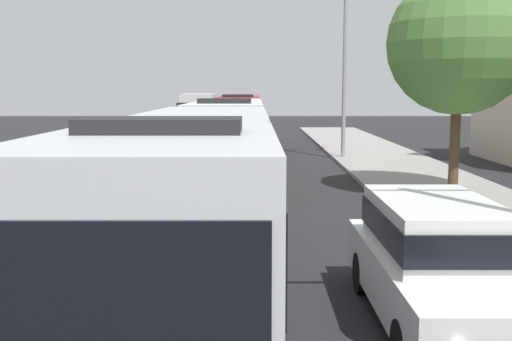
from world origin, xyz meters
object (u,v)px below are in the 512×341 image
white_suv (433,258)px  box_truck_oncoming (197,113)px  bus_lead (194,196)px  streetlamp_mid (343,49)px  bus_second_in_line (228,136)px  bus_middle (238,118)px  roadside_tree (457,43)px

white_suv → box_truck_oncoming: bearing=101.0°
bus_lead → streetlamp_mid: streetlamp_mid is taller
bus_second_in_line → streetlamp_mid: bearing=48.5°
bus_middle → streetlamp_mid: 10.22m
roadside_tree → box_truck_oncoming: bearing=112.9°
bus_second_in_line → bus_middle: bearing=90.0°
bus_second_in_line → box_truck_oncoming: size_ratio=1.64×
bus_lead → bus_second_in_line: 13.28m
white_suv → streetlamp_mid: bearing=85.3°
white_suv → box_truck_oncoming: box_truck_oncoming is taller
white_suv → box_truck_oncoming: size_ratio=0.65×
streetlamp_mid → bus_second_in_line: bearing=-131.5°
bus_middle → streetlamp_mid: (5.40, -7.81, 3.77)m
bus_lead → bus_second_in_line: size_ratio=0.95×
bus_second_in_line → box_truck_oncoming: 21.57m
bus_lead → bus_second_in_line: same height
box_truck_oncoming → streetlamp_mid: bearing=-60.2°
box_truck_oncoming → bus_middle: bearing=-66.0°
bus_second_in_line → bus_middle: size_ratio=1.04×
bus_middle → white_suv: size_ratio=2.41×
bus_second_in_line → white_suv: bearing=-75.9°
streetlamp_mid → roadside_tree: bearing=-78.6°
streetlamp_mid → bus_lead: bearing=-105.6°
box_truck_oncoming → streetlamp_mid: (8.70, -15.21, 3.76)m
white_suv → bus_middle: bearing=97.3°
bus_lead → bus_middle: (0.00, 27.19, 0.00)m
bus_middle → box_truck_oncoming: bearing=114.0°
bus_middle → streetlamp_mid: streetlamp_mid is taller
bus_second_in_line → white_suv: 15.24m
bus_middle → roadside_tree: size_ratio=1.67×
bus_lead → bus_middle: size_ratio=0.99×
bus_second_in_line → box_truck_oncoming: bearing=98.8°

